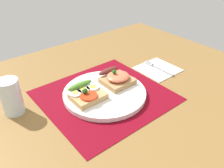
# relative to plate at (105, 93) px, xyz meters

# --- Properties ---
(ground_plane) EXTENTS (1.20, 0.90, 0.03)m
(ground_plane) POSITION_rel_plate_xyz_m (0.00, 0.00, -0.03)
(ground_plane) COLOR olive
(placemat) EXTENTS (0.37, 0.35, 0.00)m
(placemat) POSITION_rel_plate_xyz_m (0.00, 0.00, -0.01)
(placemat) COLOR maroon
(placemat) RESTS_ON ground_plane
(plate) EXTENTS (0.26, 0.26, 0.01)m
(plate) POSITION_rel_plate_xyz_m (0.00, 0.00, 0.00)
(plate) COLOR white
(plate) RESTS_ON placemat
(sandwich_egg_tomato) EXTENTS (0.10, 0.09, 0.04)m
(sandwich_egg_tomato) POSITION_rel_plate_xyz_m (-0.06, 0.01, 0.02)
(sandwich_egg_tomato) COLOR tan
(sandwich_egg_tomato) RESTS_ON plate
(sandwich_salmon) EXTENTS (0.09, 0.10, 0.05)m
(sandwich_salmon) POSITION_rel_plate_xyz_m (0.06, 0.02, 0.02)
(sandwich_salmon) COLOR tan
(sandwich_salmon) RESTS_ON plate
(napkin) EXTENTS (0.14, 0.14, 0.01)m
(napkin) POSITION_rel_plate_xyz_m (0.26, 0.01, -0.01)
(napkin) COLOR white
(napkin) RESTS_ON ground_plane
(fork) EXTENTS (0.02, 0.14, 0.00)m
(fork) POSITION_rel_plate_xyz_m (0.26, 0.01, -0.00)
(fork) COLOR #B7B7BC
(fork) RESTS_ON napkin
(drinking_glass) EXTENTS (0.06, 0.06, 0.11)m
(drinking_glass) POSITION_rel_plate_xyz_m (-0.25, 0.10, 0.04)
(drinking_glass) COLOR silver
(drinking_glass) RESTS_ON ground_plane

